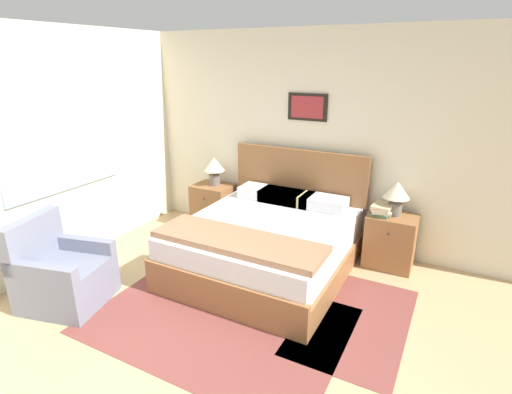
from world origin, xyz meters
TOP-DOWN VIEW (x-y plane):
  - wall_back at (-0.00, 3.06)m, footprint 6.99×0.09m
  - wall_left at (-2.32, 1.51)m, footprint 0.08×5.43m
  - area_rug_main at (-0.13, 0.99)m, footprint 2.25×1.57m
  - area_rug_bedside at (0.97, 1.58)m, footprint 0.91×1.51m
  - bed at (-0.16, 2.05)m, footprint 1.73×1.92m
  - armchair at (-1.61, 0.56)m, footprint 0.86×0.82m
  - nightstand_near_window at (-1.35, 2.78)m, footprint 0.53×0.43m
  - nightstand_by_door at (1.04, 2.78)m, footprint 0.53×0.43m
  - table_lamp_near_window at (-1.34, 2.80)m, footprint 0.28×0.28m
  - table_lamp_by_door at (1.04, 2.80)m, footprint 0.28×0.28m
  - book_thick_bottom at (0.92, 2.74)m, footprint 0.22×0.23m
  - book_hardcover_middle at (0.92, 2.74)m, footprint 0.24×0.23m
  - book_novel_upper at (0.92, 2.74)m, footprint 0.20×0.28m
  - book_slim_near_top at (0.92, 2.74)m, footprint 0.22×0.27m

SIDE VIEW (x-z plane):
  - area_rug_main at x=-0.13m, z-range 0.00..0.01m
  - area_rug_bedside at x=0.97m, z-range 0.00..0.01m
  - armchair at x=-1.61m, z-range -0.14..0.72m
  - nightstand_near_window at x=-1.35m, z-range 0.00..0.61m
  - nightstand_by_door at x=1.04m, z-range 0.00..0.61m
  - bed at x=-0.16m, z-range -0.27..0.93m
  - book_thick_bottom at x=0.92m, z-range 0.61..0.64m
  - book_hardcover_middle at x=0.92m, z-range 0.64..0.67m
  - book_novel_upper at x=0.92m, z-range 0.67..0.69m
  - book_slim_near_top at x=0.92m, z-range 0.69..0.73m
  - table_lamp_near_window at x=-1.34m, z-range 0.67..1.06m
  - table_lamp_by_door at x=1.04m, z-range 0.67..1.06m
  - wall_left at x=-2.32m, z-range 0.00..2.60m
  - wall_back at x=0.00m, z-range 0.00..2.60m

